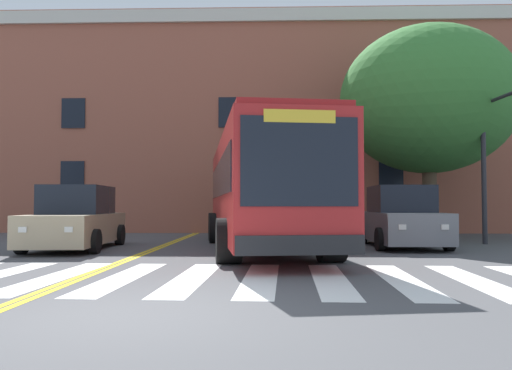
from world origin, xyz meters
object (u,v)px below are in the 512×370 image
Objects in this scene: car_red_behind_bus at (252,215)px; street_tree_curbside_large at (428,101)px; city_bus at (261,188)px; car_grey_far_lane at (401,219)px; car_tan_near_lane at (76,220)px.

street_tree_curbside_large reaches higher than car_red_behind_bus.
city_bus reaches higher than car_grey_far_lane.
city_bus is at bearing 1.26° from car_tan_near_lane.
car_grey_far_lane is at bearing 11.28° from city_bus.
city_bus is at bearing -168.72° from car_grey_far_lane.
car_grey_far_lane is at bearing -119.18° from street_tree_curbside_large.
car_grey_far_lane is (9.78, 0.99, 0.01)m from car_tan_near_lane.
car_grey_far_lane is 1.14× the size of car_red_behind_bus.
car_tan_near_lane is at bearing -174.25° from car_grey_far_lane.
street_tree_curbside_large reaches higher than car_tan_near_lane.
car_tan_near_lane is at bearing -158.70° from street_tree_curbside_large.
city_bus reaches higher than car_tan_near_lane.
car_red_behind_bus is at bearing 140.87° from street_tree_curbside_large.
car_grey_far_lane is 0.46× the size of street_tree_curbside_large.
city_bus is 10.24m from car_red_behind_bus.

